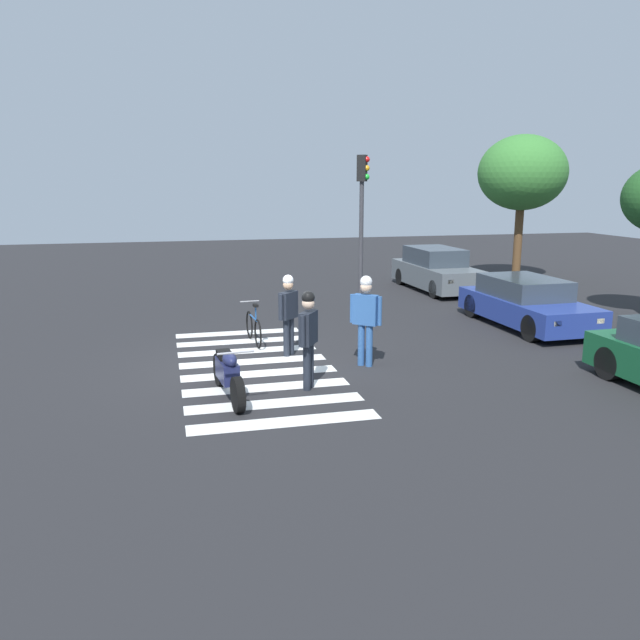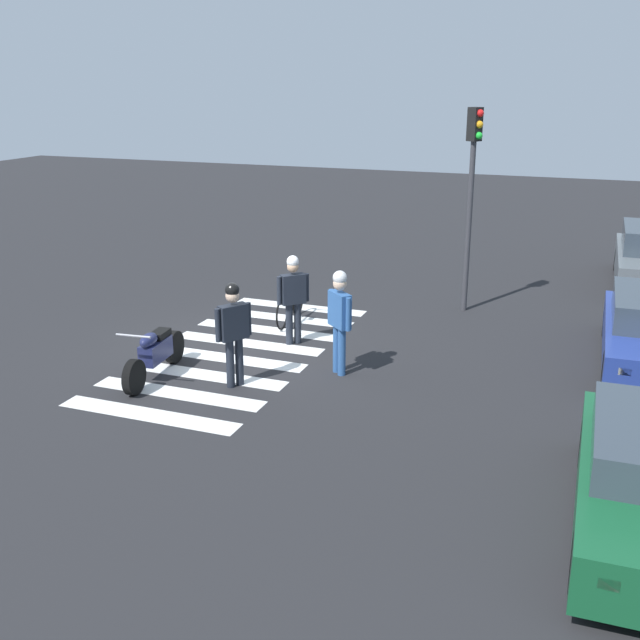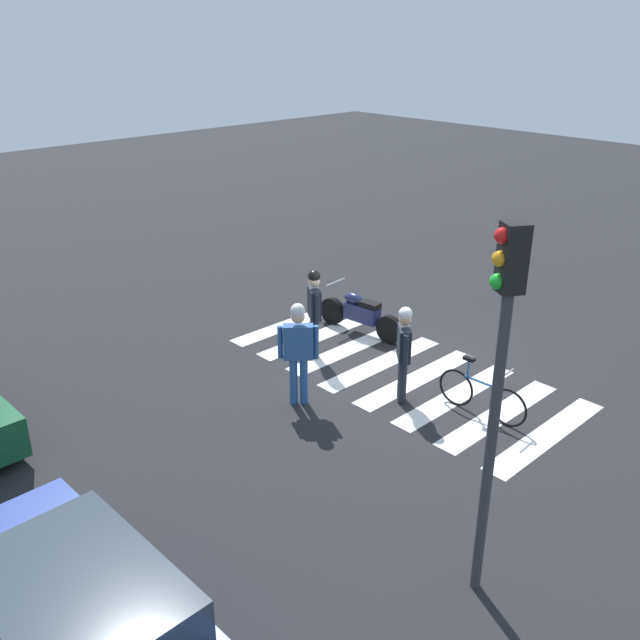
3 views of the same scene
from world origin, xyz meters
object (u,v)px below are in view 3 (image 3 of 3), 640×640
object	(u,v)px
traffic_light_pole	(499,363)
police_motorcycle	(360,314)
officer_on_foot	(404,348)
officer_by_motorcycle	(314,307)
car_blue_hatchback	(77,621)
pedestrian_bystander	(298,346)
leaning_bicycle	(481,395)

from	to	relation	value
traffic_light_pole	police_motorcycle	bearing A→B (deg)	-35.93
officer_on_foot	officer_by_motorcycle	bearing A→B (deg)	-2.31
car_blue_hatchback	police_motorcycle	bearing A→B (deg)	-64.98
police_motorcycle	car_blue_hatchback	size ratio (longest dim) A/B	0.50
officer_on_foot	car_blue_hatchback	size ratio (longest dim) A/B	0.42
pedestrian_bystander	traffic_light_pole	distance (m)	5.21
leaning_bicycle	police_motorcycle	bearing A→B (deg)	-14.69
pedestrian_bystander	car_blue_hatchback	size ratio (longest dim) A/B	0.44
officer_by_motorcycle	pedestrian_bystander	bearing A→B (deg)	128.61
police_motorcycle	leaning_bicycle	distance (m)	3.88
traffic_light_pole	leaning_bicycle	bearing A→B (deg)	-56.33
pedestrian_bystander	traffic_light_pole	world-z (taller)	traffic_light_pole
officer_by_motorcycle	officer_on_foot	bearing A→B (deg)	177.69
police_motorcycle	officer_on_foot	size ratio (longest dim) A/B	1.20
officer_by_motorcycle	car_blue_hatchback	xyz separation A→B (m)	(-3.69, 6.74, -0.45)
police_motorcycle	officer_by_motorcycle	size ratio (longest dim) A/B	1.17
police_motorcycle	traffic_light_pole	size ratio (longest dim) A/B	0.48
pedestrian_bystander	car_blue_hatchback	xyz separation A→B (m)	(-2.52, 5.27, -0.49)
police_motorcycle	pedestrian_bystander	world-z (taller)	pedestrian_bystander
police_motorcycle	car_blue_hatchback	world-z (taller)	car_blue_hatchback
officer_on_foot	officer_by_motorcycle	world-z (taller)	officer_by_motorcycle
police_motorcycle	leaning_bicycle	bearing A→B (deg)	165.31
leaning_bicycle	traffic_light_pole	xyz separation A→B (m)	(-2.24, 3.36, 2.60)
officer_by_motorcycle	car_blue_hatchback	world-z (taller)	officer_by_motorcycle
officer_on_foot	traffic_light_pole	world-z (taller)	traffic_light_pole
police_motorcycle	pedestrian_bystander	distance (m)	3.31
officer_on_foot	traffic_light_pole	size ratio (longest dim) A/B	0.40
officer_by_motorcycle	car_blue_hatchback	bearing A→B (deg)	118.72
leaning_bicycle	traffic_light_pole	bearing A→B (deg)	123.67
officer_on_foot	car_blue_hatchback	distance (m)	6.79
officer_on_foot	pedestrian_bystander	bearing A→B (deg)	49.30
officer_on_foot	car_blue_hatchback	world-z (taller)	officer_on_foot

